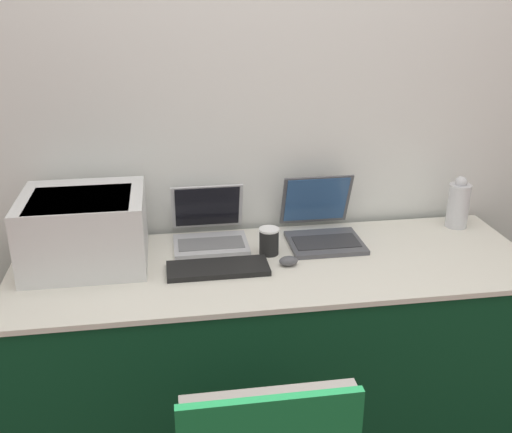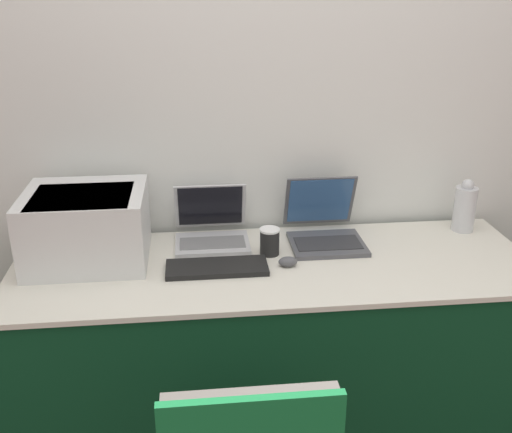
{
  "view_description": "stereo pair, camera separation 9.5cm",
  "coord_description": "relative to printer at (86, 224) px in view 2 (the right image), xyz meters",
  "views": [
    {
      "loc": [
        -0.39,
        -1.69,
        1.78
      ],
      "look_at": [
        -0.07,
        0.37,
        0.95
      ],
      "focal_mm": 42.0,
      "sensor_mm": 36.0,
      "label": 1
    },
    {
      "loc": [
        -0.29,
        -1.7,
        1.78
      ],
      "look_at": [
        -0.07,
        0.37,
        0.95
      ],
      "focal_mm": 42.0,
      "sensor_mm": 36.0,
      "label": 2
    }
  ],
  "objects": [
    {
      "name": "wall_back",
      "position": [
        0.7,
        0.29,
        0.38
      ],
      "size": [
        8.0,
        0.05,
        2.6
      ],
      "color": "silver",
      "rests_on": "ground_plane"
    },
    {
      "name": "table",
      "position": [
        0.7,
        -0.11,
        -0.53
      ],
      "size": [
        1.99,
        0.69,
        0.77
      ],
      "color": "#0C381E",
      "rests_on": "ground_plane"
    },
    {
      "name": "printer",
      "position": [
        0.0,
        0.0,
        0.0
      ],
      "size": [
        0.45,
        0.39,
        0.27
      ],
      "color": "silver",
      "rests_on": "table"
    },
    {
      "name": "laptop_left",
      "position": [
        0.47,
        0.12,
        -0.1
      ],
      "size": [
        0.3,
        0.29,
        0.22
      ],
      "color": "#B7B7BC",
      "rests_on": "table"
    },
    {
      "name": "laptop_right",
      "position": [
        0.94,
        0.08,
        -0.09
      ],
      "size": [
        0.3,
        0.35,
        0.25
      ],
      "color": "#4C4C51",
      "rests_on": "table"
    },
    {
      "name": "external_keyboard",
      "position": [
        0.48,
        -0.15,
        -0.14
      ],
      "size": [
        0.38,
        0.15,
        0.02
      ],
      "color": "black",
      "rests_on": "table"
    },
    {
      "name": "coffee_cup",
      "position": [
        0.69,
        -0.03,
        -0.09
      ],
      "size": [
        0.08,
        0.08,
        0.11
      ],
      "color": "black",
      "rests_on": "table"
    },
    {
      "name": "mouse",
      "position": [
        0.75,
        -0.14,
        -0.13
      ],
      "size": [
        0.07,
        0.05,
        0.04
      ],
      "color": "#4C4C51",
      "rests_on": "table"
    },
    {
      "name": "metal_pitcher",
      "position": [
        1.55,
        0.12,
        -0.04
      ],
      "size": [
        0.09,
        0.09,
        0.23
      ],
      "color": "silver",
      "rests_on": "table"
    }
  ]
}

